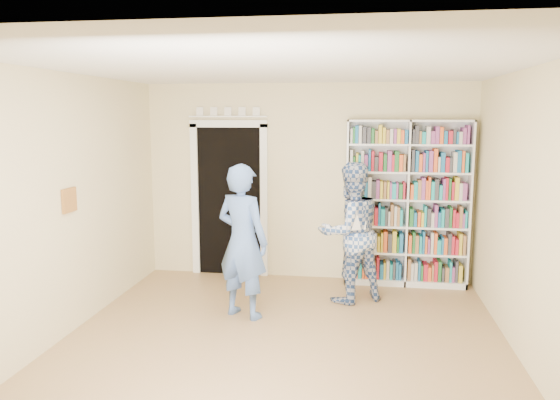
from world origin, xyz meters
name	(u,v)px	position (x,y,z in m)	size (l,w,h in m)	color
floor	(280,350)	(0.00, 0.00, 0.00)	(5.00, 5.00, 0.00)	#A17E4E
ceiling	(280,66)	(0.00, 0.00, 2.70)	(5.00, 5.00, 0.00)	white
wall_back	(307,182)	(0.00, 2.50, 1.35)	(4.50, 4.50, 0.00)	beige
wall_left	(57,208)	(-2.25, 0.00, 1.35)	(5.00, 5.00, 0.00)	beige
wall_right	(534,221)	(2.25, 0.00, 1.35)	(5.00, 5.00, 0.00)	beige
bookshelf	(407,203)	(1.35, 2.34, 1.12)	(1.61, 0.30, 2.21)	white
doorway	(229,193)	(-1.10, 2.48, 1.18)	(1.10, 0.08, 2.43)	black
wall_art	(69,200)	(-2.23, 0.20, 1.40)	(0.03, 0.25, 0.25)	brown
man_blue	(243,241)	(-0.56, 0.86, 0.87)	(0.64, 0.42, 1.74)	#4E6FAE
man_plaid	(350,232)	(0.63, 1.57, 0.86)	(0.83, 0.65, 1.72)	#2B4A85
paper_sheet	(357,216)	(0.70, 1.34, 1.10)	(0.23, 0.01, 0.33)	white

